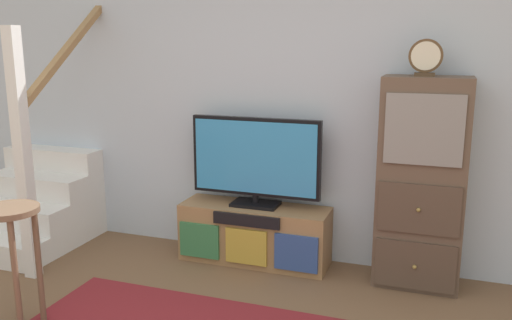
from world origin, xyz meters
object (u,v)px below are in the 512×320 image
(media_console, at_px, (254,234))
(television, at_px, (255,160))
(side_cabinet, at_px, (421,184))
(desk_clock, at_px, (426,58))
(bar_stool_near, at_px, (12,240))

(media_console, height_order, television, television)
(media_console, xyz_separation_m, side_cabinet, (1.21, 0.01, 0.51))
(television, height_order, side_cabinet, side_cabinet)
(desk_clock, bearing_deg, bar_stool_near, -147.35)
(media_console, bearing_deg, side_cabinet, 0.48)
(television, xyz_separation_m, side_cabinet, (1.21, -0.01, -0.08))
(media_console, distance_m, side_cabinet, 1.32)
(television, distance_m, desk_clock, 1.42)
(television, distance_m, bar_stool_near, 1.77)
(desk_clock, height_order, bar_stool_near, desk_clock)
(media_console, relative_size, side_cabinet, 0.79)
(television, distance_m, side_cabinet, 1.22)
(side_cabinet, bearing_deg, bar_stool_near, -147.36)
(media_console, relative_size, desk_clock, 4.79)
(television, relative_size, desk_clock, 4.19)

